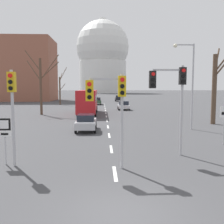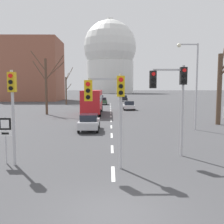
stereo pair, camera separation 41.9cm
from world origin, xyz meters
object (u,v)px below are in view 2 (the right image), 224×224
at_px(sedan_near_left, 103,101).
at_px(sedan_near_right, 101,98).
at_px(traffic_signal_near_left, 13,99).
at_px(sedan_mid_centre, 89,122).
at_px(route_sign_post, 5,132).
at_px(city_bus, 93,100).
at_px(traffic_signal_near_right, 173,88).
at_px(sedan_far_right, 129,105).
at_px(sedan_far_left, 124,98).
at_px(street_lamp_right, 193,77).
at_px(traffic_signal_centre_tall, 109,98).

height_order(sedan_near_left, sedan_near_right, sedan_near_left).
distance_m(traffic_signal_near_left, sedan_mid_centre, 10.71).
distance_m(route_sign_post, sedan_mid_centre, 10.38).
bearing_deg(city_bus, route_sign_post, -96.50).
bearing_deg(sedan_mid_centre, sedan_near_left, 89.47).
bearing_deg(route_sign_post, city_bus, 83.50).
bearing_deg(route_sign_post, traffic_signal_near_right, 9.04).
relative_size(sedan_near_right, sedan_far_right, 1.05).
height_order(route_sign_post, sedan_far_left, route_sign_post).
distance_m(street_lamp_right, sedan_far_left, 49.72).
bearing_deg(traffic_signal_near_right, sedan_far_right, 90.26).
height_order(sedan_far_left, sedan_far_right, sedan_far_left).
relative_size(sedan_far_left, sedan_far_right, 1.09).
relative_size(sedan_near_right, sedan_far_left, 0.96).
bearing_deg(traffic_signal_near_left, sedan_mid_centre, 73.91).
height_order(sedan_mid_centre, sedan_far_left, sedan_far_left).
distance_m(sedan_near_left, sedan_mid_centre, 35.40).
bearing_deg(city_bus, sedan_mid_centre, -87.38).
distance_m(traffic_signal_near_right, sedan_mid_centre, 10.39).
distance_m(sedan_near_left, city_bus, 21.14).
distance_m(sedan_near_right, sedan_far_left, 8.05).
distance_m(street_lamp_right, sedan_near_right, 54.71).
bearing_deg(traffic_signal_centre_tall, sedan_near_right, 92.36).
bearing_deg(traffic_signal_near_right, traffic_signal_centre_tall, -147.78).
bearing_deg(street_lamp_right, traffic_signal_centre_tall, -124.42).
height_order(traffic_signal_near_left, traffic_signal_near_right, traffic_signal_near_right).
xyz_separation_m(sedan_far_right, city_bus, (-5.85, -7.00, 1.27)).
relative_size(route_sign_post, street_lamp_right, 0.31).
bearing_deg(street_lamp_right, traffic_signal_near_left, -139.64).
xyz_separation_m(traffic_signal_near_left, sedan_far_right, (8.08, 31.32, -2.50)).
bearing_deg(traffic_signal_centre_tall, traffic_signal_near_left, 172.89).
bearing_deg(sedan_mid_centre, traffic_signal_centre_tall, -80.23).
bearing_deg(street_lamp_right, city_bus, 125.72).
bearing_deg(sedan_far_right, traffic_signal_near_left, -104.46).
distance_m(traffic_signal_near_right, city_bus, 23.54).
bearing_deg(route_sign_post, traffic_signal_near_left, -24.51).
bearing_deg(city_bus, sedan_near_right, 90.26).
bearing_deg(sedan_far_right, sedan_near_right, 100.45).
distance_m(street_lamp_right, sedan_far_right, 21.71).
bearing_deg(sedan_far_left, traffic_signal_centre_tall, -94.01).
distance_m(street_lamp_right, city_bus, 17.36).
xyz_separation_m(traffic_signal_near_right, traffic_signal_centre_tall, (-3.51, -2.21, -0.46)).
xyz_separation_m(street_lamp_right, sedan_far_left, (-3.29, 49.46, -3.95)).
xyz_separation_m(sedan_far_left, city_bus, (-6.72, -35.54, 1.20)).
height_order(route_sign_post, sedan_mid_centre, route_sign_post).
distance_m(sedan_near_left, sedan_far_left, 15.56).
xyz_separation_m(traffic_signal_near_left, traffic_signal_centre_tall, (4.71, -0.59, 0.10)).
relative_size(traffic_signal_centre_tall, street_lamp_right, 0.58).
relative_size(street_lamp_right, sedan_far_left, 1.84).
bearing_deg(sedan_mid_centre, sedan_near_right, 90.88).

